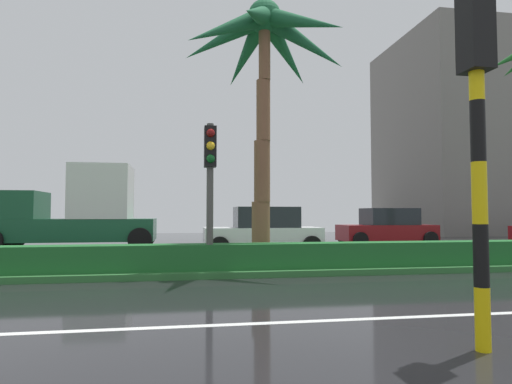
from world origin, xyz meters
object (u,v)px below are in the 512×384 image
traffic_signal_median_right (210,169)px  box_truck_lead (77,212)px  traffic_signal_foreground (476,94)px  car_in_traffic_third (387,228)px  car_in_traffic_second (263,231)px  palm_tree_centre_left (263,53)px

traffic_signal_median_right → box_truck_lead: traffic_signal_median_right is taller
traffic_signal_foreground → box_truck_lead: size_ratio=0.63×
traffic_signal_median_right → car_in_traffic_third: bearing=44.8°
traffic_signal_foreground → car_in_traffic_third: 15.90m
car_in_traffic_third → box_truck_lead: bearing=-0.0°
traffic_signal_foreground → car_in_traffic_second: (-0.22, 11.74, -1.97)m
traffic_signal_median_right → car_in_traffic_second: traffic_signal_median_right is taller
car_in_traffic_second → car_in_traffic_third: 6.92m
palm_tree_centre_left → traffic_signal_median_right: 3.75m
palm_tree_centre_left → box_truck_lead: size_ratio=1.11×
palm_tree_centre_left → traffic_signal_median_right: palm_tree_centre_left is taller
box_truck_lead → traffic_signal_foreground: bearing=117.2°
traffic_signal_foreground → car_in_traffic_second: traffic_signal_foreground is taller
traffic_signal_median_right → palm_tree_centre_left: bearing=36.9°
traffic_signal_foreground → traffic_signal_median_right: bearing=-66.7°
car_in_traffic_second → car_in_traffic_third: size_ratio=1.00×
box_truck_lead → traffic_signal_median_right: bearing=119.7°
traffic_signal_foreground → car_in_traffic_second: size_ratio=0.94×
traffic_signal_median_right → traffic_signal_foreground: (2.56, -5.94, 0.27)m
traffic_signal_median_right → box_truck_lead: (-4.90, 8.61, -0.97)m
palm_tree_centre_left → car_in_traffic_third: 11.51m
palm_tree_centre_left → box_truck_lead: palm_tree_centre_left is taller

